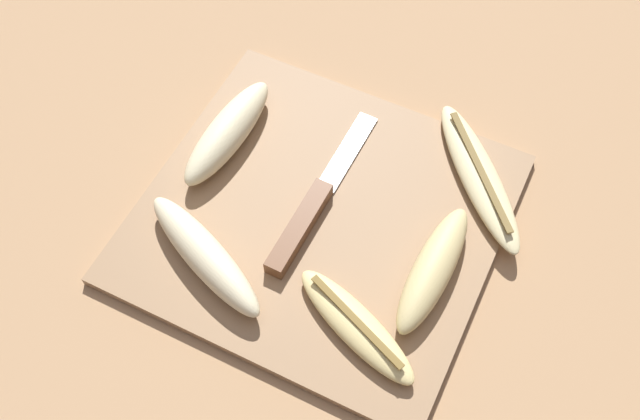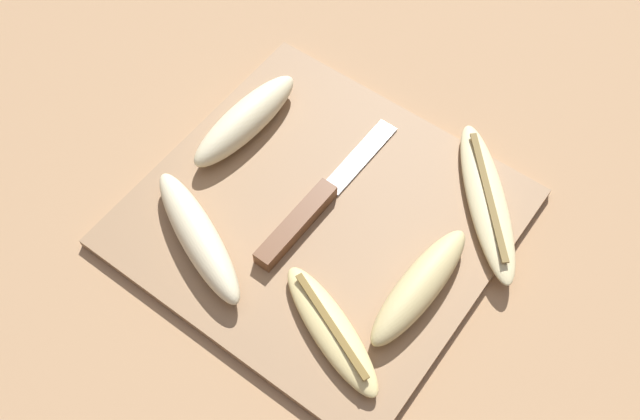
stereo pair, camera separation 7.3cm
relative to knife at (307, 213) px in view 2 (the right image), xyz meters
The scene contains 8 objects.
ground_plane 0.02m from the knife, 47.72° to the left, with size 4.00×4.00×0.00m, color tan.
cutting_board 0.02m from the knife, 47.72° to the left, with size 0.37×0.35×0.01m.
knife is the anchor object (origin of this frame).
banana_spotted_left 0.14m from the knife, ahead, with size 0.04×0.16×0.03m.
banana_bright_far 0.11m from the knife, 126.81° to the right, with size 0.17×0.10×0.04m.
banana_soft_right 0.19m from the knife, 40.77° to the left, with size 0.16×0.18×0.02m.
banana_golden_short 0.13m from the knife, 42.91° to the right, with size 0.16×0.09×0.02m.
banana_pale_long 0.13m from the knife, 157.54° to the left, with size 0.05×0.16×0.04m.
Camera 2 is at (0.24, -0.33, 0.69)m, focal length 42.00 mm.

